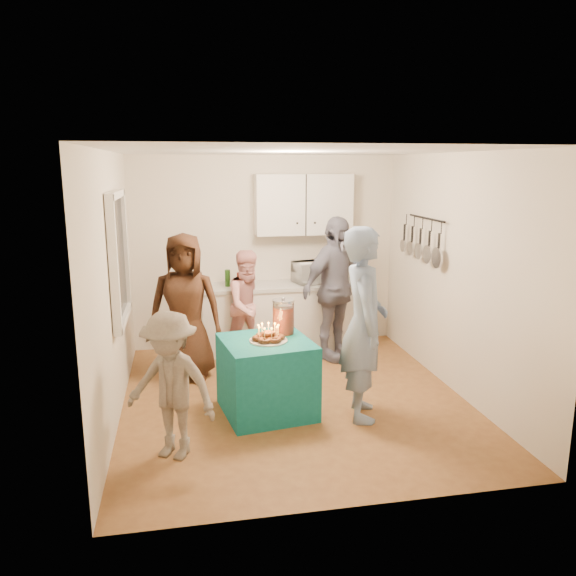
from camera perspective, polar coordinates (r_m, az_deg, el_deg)
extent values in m
plane|color=brown|center=(6.16, 0.63, -11.20)|extent=(4.00, 4.00, 0.00)
plane|color=white|center=(5.65, 0.69, 13.75)|extent=(4.00, 4.00, 0.00)
plane|color=silver|center=(7.71, -2.32, 3.67)|extent=(3.60, 3.60, 0.00)
plane|color=silver|center=(5.69, -17.39, 0.00)|extent=(4.00, 4.00, 0.00)
plane|color=silver|center=(6.37, 16.74, 1.31)|extent=(4.00, 4.00, 0.00)
cube|color=black|center=(5.94, -16.95, 2.98)|extent=(0.04, 1.00, 1.20)
cube|color=white|center=(7.63, -0.44, -3.09)|extent=(2.20, 0.58, 0.86)
cube|color=beige|center=(7.52, -0.45, 0.25)|extent=(2.24, 0.62, 0.05)
cube|color=white|center=(7.58, 1.59, 8.47)|extent=(1.30, 0.30, 0.80)
cube|color=black|center=(6.91, 13.64, 4.84)|extent=(0.12, 1.00, 0.60)
imported|color=white|center=(7.57, 2.64, 1.63)|extent=(0.59, 0.47, 0.29)
cube|color=#106A6B|center=(5.73, -2.18, -8.98)|extent=(0.97, 0.97, 0.76)
cylinder|color=#B52B0E|center=(5.78, -0.49, -3.02)|extent=(0.22, 0.22, 0.34)
imported|color=#7B92B4|center=(5.51, 7.71, -3.64)|extent=(0.58, 0.77, 1.91)
imported|color=#582F19|center=(6.58, -10.40, -1.94)|extent=(0.92, 0.68, 1.72)
imported|color=#D9717A|center=(7.15, -3.90, -1.83)|extent=(0.84, 0.75, 1.43)
imported|color=black|center=(7.18, 4.74, -0.08)|extent=(1.15, 0.97, 1.85)
imported|color=#665B51|center=(4.90, -11.82, -9.69)|extent=(0.96, 0.84, 1.29)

